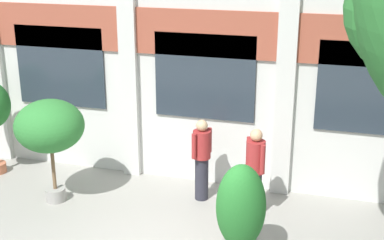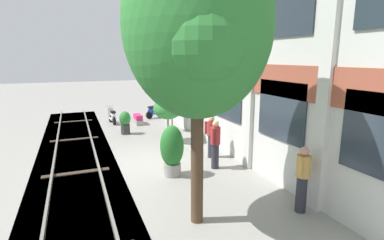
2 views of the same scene
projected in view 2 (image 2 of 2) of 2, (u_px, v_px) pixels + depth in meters
name	position (u px, v px, depth m)	size (l,w,h in m)	color
ground_plane	(149.00, 164.00, 10.75)	(80.00, 80.00, 0.00)	gray
apartment_facade	(235.00, 57.00, 11.21)	(16.16, 0.64, 7.57)	silver
rail_tracks	(77.00, 177.00, 9.89)	(23.80, 2.80, 0.43)	#4C473F
broadleaf_tree	(198.00, 30.00, 6.13)	(3.25, 3.10, 6.35)	#4C3826
potted_plant_tall_urn	(168.00, 109.00, 13.28)	(1.29, 1.29, 2.02)	gray
potted_plant_square_trough	(138.00, 120.00, 17.11)	(1.03, 0.42, 0.55)	gray
potted_plant_terracotta_small	(172.00, 103.00, 15.32)	(0.88, 0.88, 2.03)	#B76647
potted_plant_glazed_jar	(125.00, 122.00, 14.82)	(0.55, 0.55, 1.15)	#333333
potted_plant_ribbed_drum	(172.00, 148.00, 9.54)	(0.76, 0.76, 1.66)	gray
scooter_near_curb	(112.00, 116.00, 17.17)	(1.38, 0.50, 0.98)	black
scooter_second_parked	(154.00, 111.00, 18.79)	(0.73, 1.30, 0.98)	black
resident_by_doorway	(211.00, 135.00, 11.29)	(0.34, 0.49, 1.62)	#282833
resident_watching_tracks	(302.00, 177.00, 7.26)	(0.34, 0.46, 1.68)	#282833
resident_near_plants	(215.00, 143.00, 10.17)	(0.39, 0.41, 1.67)	#282833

